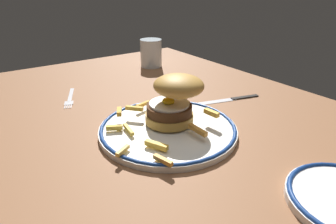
{
  "coord_description": "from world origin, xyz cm",
  "views": [
    {
      "loc": [
        45.1,
        -35.11,
        29.33
      ],
      "look_at": [
        1.38,
        -4.74,
        4.6
      ],
      "focal_mm": 30.83,
      "sensor_mm": 36.0,
      "label": 1
    }
  ],
  "objects_px": {
    "burger": "(174,98)",
    "fork": "(70,98)",
    "water_glass": "(151,55)",
    "knife": "(233,98)",
    "dinner_plate": "(168,128)"
  },
  "relations": [
    {
      "from": "knife",
      "to": "burger",
      "type": "bearing_deg",
      "value": -80.19
    },
    {
      "from": "fork",
      "to": "knife",
      "type": "relative_size",
      "value": 0.78
    },
    {
      "from": "dinner_plate",
      "to": "knife",
      "type": "height_order",
      "value": "dinner_plate"
    },
    {
      "from": "dinner_plate",
      "to": "water_glass",
      "type": "xyz_separation_m",
      "value": [
        -0.44,
        0.23,
        0.03
      ]
    },
    {
      "from": "burger",
      "to": "fork",
      "type": "relative_size",
      "value": 1.08
    },
    {
      "from": "fork",
      "to": "knife",
      "type": "bearing_deg",
      "value": 54.41
    },
    {
      "from": "water_glass",
      "to": "fork",
      "type": "xyz_separation_m",
      "value": [
        0.14,
        -0.35,
        -0.04
      ]
    },
    {
      "from": "knife",
      "to": "water_glass",
      "type": "bearing_deg",
      "value": -178.42
    },
    {
      "from": "burger",
      "to": "water_glass",
      "type": "height_order",
      "value": "burger"
    },
    {
      "from": "dinner_plate",
      "to": "knife",
      "type": "xyz_separation_m",
      "value": [
        -0.05,
        0.25,
        -0.01
      ]
    },
    {
      "from": "burger",
      "to": "fork",
      "type": "height_order",
      "value": "burger"
    },
    {
      "from": "burger",
      "to": "fork",
      "type": "xyz_separation_m",
      "value": [
        -0.29,
        -0.13,
        -0.07
      ]
    },
    {
      "from": "dinner_plate",
      "to": "burger",
      "type": "xyz_separation_m",
      "value": [
        -0.01,
        0.02,
        0.06
      ]
    },
    {
      "from": "water_glass",
      "to": "burger",
      "type": "bearing_deg",
      "value": -25.97
    },
    {
      "from": "burger",
      "to": "knife",
      "type": "relative_size",
      "value": 0.84
    }
  ]
}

